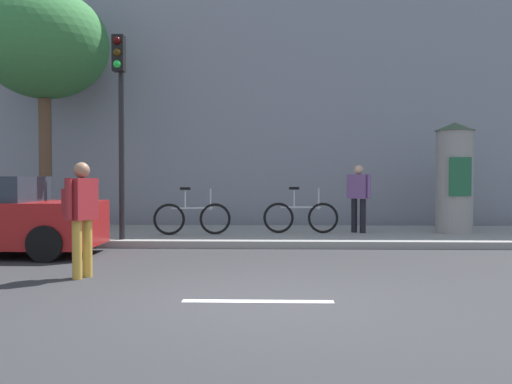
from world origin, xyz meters
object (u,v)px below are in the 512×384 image
traffic_light (120,103)px  bicycle_upright (192,218)px  pedestrian_tallest (81,209)px  bicycle_leaning (301,217)px  street_tree (44,46)px  poster_column (454,177)px  pedestrian_near_pole (359,193)px  pedestrian_in_dark_shirt (453,189)px

traffic_light → bicycle_upright: size_ratio=2.43×
pedestrian_tallest → traffic_light: bearing=96.3°
bicycle_leaning → bicycle_upright: size_ratio=1.01×
street_tree → bicycle_upright: bearing=-19.6°
poster_column → pedestrian_tallest: poster_column is taller
pedestrian_tallest → bicycle_upright: 4.95m
poster_column → bicycle_leaning: 3.78m
pedestrian_near_pole → pedestrian_in_dark_shirt: bearing=29.2°
poster_column → bicycle_upright: (-6.16, -0.67, -0.94)m
pedestrian_tallest → bicycle_leaning: 6.33m
traffic_light → pedestrian_in_dark_shirt: size_ratio=2.50×
bicycle_upright → pedestrian_tallest: bearing=-101.1°
bicycle_leaning → bicycle_upright: (-2.51, -0.45, 0.00)m
poster_column → pedestrian_near_pole: bearing=-178.2°
pedestrian_near_pole → bicycle_leaning: size_ratio=0.91×
street_tree → bicycle_upright: (3.97, -1.41, -4.28)m
poster_column → pedestrian_in_dark_shirt: poster_column is taller
street_tree → pedestrian_in_dark_shirt: size_ratio=3.56×
pedestrian_tallest → street_tree: bearing=115.8°
street_tree → bicycle_upright: street_tree is taller
street_tree → pedestrian_tallest: (3.02, -6.24, -3.80)m
poster_column → street_tree: 10.68m
poster_column → street_tree: (-10.12, 0.74, 3.33)m
traffic_light → street_tree: size_ratio=0.70×
poster_column → bicycle_upright: bearing=-173.8°
street_tree → pedestrian_near_pole: (7.85, -0.81, -3.71)m
pedestrian_in_dark_shirt → street_tree: bearing=-176.2°
street_tree → bicycle_leaning: street_tree is taller
pedestrian_tallest → bicycle_leaning: pedestrian_tallest is taller
pedestrian_in_dark_shirt → pedestrian_near_pole: size_ratio=1.06×
poster_column → pedestrian_in_dark_shirt: 1.53m
poster_column → pedestrian_near_pole: 2.30m
pedestrian_tallest → bicycle_leaning: size_ratio=0.96×
pedestrian_tallest → pedestrian_near_pole: bearing=48.3°
traffic_light → street_tree: (-2.61, 2.53, 1.79)m
pedestrian_tallest → pedestrian_near_pole: pedestrian_near_pole is taller
pedestrian_tallest → poster_column: bearing=37.8°
pedestrian_near_pole → bicycle_leaning: pedestrian_near_pole is taller
pedestrian_tallest → pedestrian_near_pole: size_ratio=1.05×
street_tree → bicycle_leaning: 7.82m
pedestrian_near_pole → bicycle_leaning: 1.50m
pedestrian_in_dark_shirt → poster_column: bearing=-106.3°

